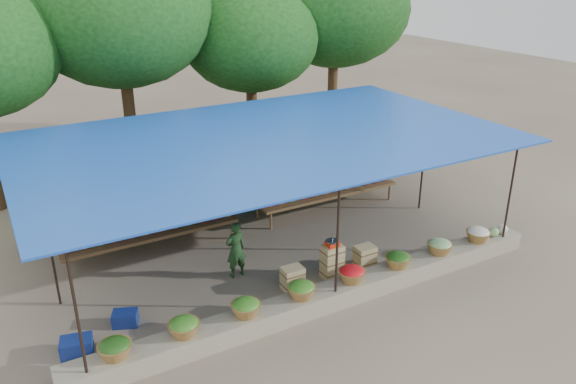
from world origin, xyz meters
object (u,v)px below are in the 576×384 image
blue_crate_back (125,318)px  crate_counter (331,265)px  blue_crate_front (77,347)px  vendor_seated (236,250)px  weighing_scale (332,243)px

blue_crate_back → crate_counter: bearing=17.2°
blue_crate_front → crate_counter: bearing=13.3°
crate_counter → blue_crate_back: (-4.40, 0.48, -0.17)m
vendor_seated → weighing_scale: bearing=144.7°
blue_crate_front → weighing_scale: bearing=13.3°
weighing_scale → blue_crate_front: (-5.40, 0.02, -0.68)m
crate_counter → vendor_seated: (-1.79, 1.08, 0.34)m
crate_counter → weighing_scale: 0.53m
crate_counter → blue_crate_back: bearing=173.7°
blue_crate_back → weighing_scale: bearing=17.2°
crate_counter → vendor_seated: bearing=148.9°
vendor_seated → blue_crate_back: vendor_seated is taller
weighing_scale → blue_crate_back: (-4.42, 0.48, -0.70)m
weighing_scale → blue_crate_front: size_ratio=0.55×
weighing_scale → blue_crate_back: 4.50m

